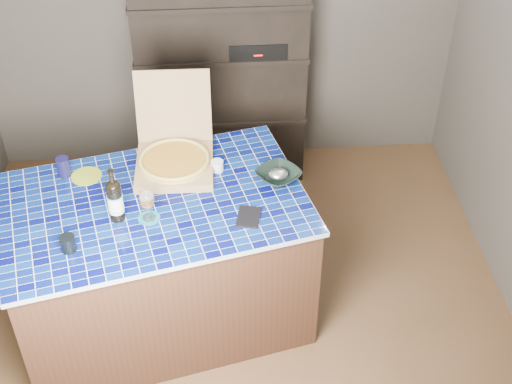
{
  "coord_description": "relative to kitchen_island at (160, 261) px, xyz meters",
  "views": [
    {
      "loc": [
        -0.09,
        -3.03,
        3.45
      ],
      "look_at": [
        0.14,
        0.0,
        0.98
      ],
      "focal_mm": 50.0,
      "sensor_mm": 36.0,
      "label": 1
    }
  ],
  "objects": [
    {
      "name": "dvd_case",
      "position": [
        0.52,
        -0.17,
        0.47
      ],
      "size": [
        0.15,
        0.19,
        0.01
      ],
      "primitive_type": "cube",
      "rotation": [
        0.0,
        0.0,
        -0.2
      ],
      "color": "black",
      "rests_on": "kitchen_island"
    },
    {
      "name": "shelving_unit",
      "position": [
        0.44,
        1.5,
        0.44
      ],
      "size": [
        1.2,
        0.41,
        1.8
      ],
      "color": "black",
      "rests_on": "floor"
    },
    {
      "name": "mead_bottle",
      "position": [
        -0.18,
        -0.12,
        0.59
      ],
      "size": [
        0.09,
        0.09,
        0.33
      ],
      "color": "black",
      "rests_on": "kitchen_island"
    },
    {
      "name": "white_jar",
      "position": [
        0.37,
        0.27,
        0.49
      ],
      "size": [
        0.07,
        0.07,
        0.06
      ],
      "primitive_type": "cylinder",
      "color": "silver",
      "rests_on": "kitchen_island"
    },
    {
      "name": "wine_glass",
      "position": [
        -0.02,
        -0.14,
        0.59
      ],
      "size": [
        0.08,
        0.08,
        0.19
      ],
      "color": "white",
      "rests_on": "teal_trivet"
    },
    {
      "name": "foil_contents",
      "position": [
        0.71,
        0.15,
        0.5
      ],
      "size": [
        0.12,
        0.1,
        0.05
      ],
      "primitive_type": "ellipsoid",
      "color": "silver",
      "rests_on": "bowl"
    },
    {
      "name": "kitchen_island",
      "position": [
        0.0,
        0.0,
        0.0
      ],
      "size": [
        1.88,
        1.42,
        0.92
      ],
      "rotation": [
        0.0,
        0.0,
        0.23
      ],
      "color": "#42231A",
      "rests_on": "floor"
    },
    {
      "name": "green_trivet",
      "position": [
        -0.39,
        0.26,
        0.46
      ],
      "size": [
        0.18,
        0.18,
        0.01
      ],
      "primitive_type": "cylinder",
      "color": "olive",
      "rests_on": "kitchen_island"
    },
    {
      "name": "bowl",
      "position": [
        0.71,
        0.15,
        0.49
      ],
      "size": [
        0.33,
        0.33,
        0.06
      ],
      "primitive_type": "imported",
      "rotation": [
        0.0,
        0.0,
        0.65
      ],
      "color": "black",
      "rests_on": "kitchen_island"
    },
    {
      "name": "pizza_box",
      "position": [
        0.12,
        0.32,
        0.53
      ],
      "size": [
        0.46,
        0.55,
        0.49
      ],
      "rotation": [
        0.0,
        0.0,
        -0.02
      ],
      "color": "#9D7551",
      "rests_on": "kitchen_island"
    },
    {
      "name": "tumbler",
      "position": [
        -0.41,
        -0.35,
        0.5
      ],
      "size": [
        0.08,
        0.08,
        0.09
      ],
      "primitive_type": "cylinder",
      "color": "black",
      "rests_on": "kitchen_island"
    },
    {
      "name": "teal_trivet",
      "position": [
        -0.02,
        -0.14,
        0.46
      ],
      "size": [
        0.12,
        0.12,
        0.01
      ],
      "primitive_type": "cylinder",
      "color": "#17647B",
      "rests_on": "kitchen_island"
    },
    {
      "name": "room",
      "position": [
        0.43,
        -0.03,
        0.79
      ],
      "size": [
        3.5,
        3.5,
        3.5
      ],
      "color": "brown",
      "rests_on": "ground"
    },
    {
      "name": "navy_cup",
      "position": [
        -0.52,
        0.28,
        0.52
      ],
      "size": [
        0.07,
        0.07,
        0.12
      ],
      "primitive_type": "cylinder",
      "color": "black",
      "rests_on": "kitchen_island"
    }
  ]
}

